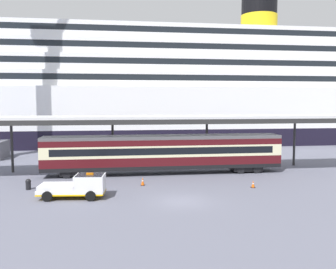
{
  "coord_description": "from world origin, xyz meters",
  "views": [
    {
      "loc": [
        -4.61,
        -26.67,
        7.65
      ],
      "look_at": [
        -0.01,
        7.54,
        4.5
      ],
      "focal_mm": 38.22,
      "sensor_mm": 36.0,
      "label": 1
    }
  ],
  "objects_px": {
    "train_carriage": "(164,152)",
    "quay_bollard": "(28,184)",
    "cruise_ship": "(229,92)",
    "traffic_cone_mid": "(253,184)",
    "traffic_cone_near": "(143,181)",
    "service_truck": "(78,186)"
  },
  "relations": [
    {
      "from": "traffic_cone_near",
      "to": "quay_bollard",
      "type": "bearing_deg",
      "value": -178.81
    },
    {
      "from": "service_truck",
      "to": "traffic_cone_near",
      "type": "relative_size",
      "value": 6.82
    },
    {
      "from": "cruise_ship",
      "to": "traffic_cone_mid",
      "type": "distance_m",
      "value": 43.88
    },
    {
      "from": "train_carriage",
      "to": "cruise_ship",
      "type": "bearing_deg",
      "value": 62.71
    },
    {
      "from": "service_truck",
      "to": "traffic_cone_near",
      "type": "height_order",
      "value": "service_truck"
    },
    {
      "from": "service_truck",
      "to": "quay_bollard",
      "type": "height_order",
      "value": "service_truck"
    },
    {
      "from": "service_truck",
      "to": "quay_bollard",
      "type": "relative_size",
      "value": 5.6
    },
    {
      "from": "traffic_cone_near",
      "to": "quay_bollard",
      "type": "relative_size",
      "value": 0.82
    },
    {
      "from": "train_carriage",
      "to": "traffic_cone_mid",
      "type": "height_order",
      "value": "train_carriage"
    },
    {
      "from": "train_carriage",
      "to": "quay_bollard",
      "type": "bearing_deg",
      "value": -156.91
    },
    {
      "from": "train_carriage",
      "to": "quay_bollard",
      "type": "height_order",
      "value": "train_carriage"
    },
    {
      "from": "cruise_ship",
      "to": "quay_bollard",
      "type": "distance_m",
      "value": 50.71
    },
    {
      "from": "cruise_ship",
      "to": "traffic_cone_mid",
      "type": "xyz_separation_m",
      "value": [
        -10.49,
        -41.54,
        -9.44
      ]
    },
    {
      "from": "train_carriage",
      "to": "traffic_cone_mid",
      "type": "distance_m",
      "value": 10.43
    },
    {
      "from": "quay_bollard",
      "to": "service_truck",
      "type": "bearing_deg",
      "value": -35.54
    },
    {
      "from": "traffic_cone_mid",
      "to": "service_truck",
      "type": "bearing_deg",
      "value": -174.67
    },
    {
      "from": "cruise_ship",
      "to": "traffic_cone_near",
      "type": "bearing_deg",
      "value": -117.19
    },
    {
      "from": "service_truck",
      "to": "traffic_cone_mid",
      "type": "distance_m",
      "value": 15.19
    },
    {
      "from": "train_carriage",
      "to": "traffic_cone_near",
      "type": "bearing_deg",
      "value": -116.51
    },
    {
      "from": "quay_bollard",
      "to": "traffic_cone_mid",
      "type": "bearing_deg",
      "value": -5.56
    },
    {
      "from": "traffic_cone_near",
      "to": "traffic_cone_mid",
      "type": "height_order",
      "value": "traffic_cone_near"
    },
    {
      "from": "quay_bollard",
      "to": "train_carriage",
      "type": "bearing_deg",
      "value": 23.09
    }
  ]
}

